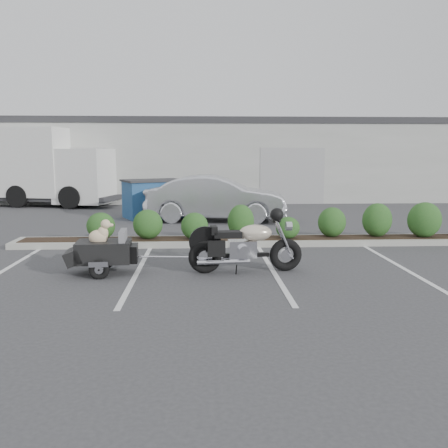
{
  "coord_description": "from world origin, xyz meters",
  "views": [
    {
      "loc": [
        -0.23,
        -9.86,
        2.33
      ],
      "look_at": [
        0.29,
        0.72,
        0.75
      ],
      "focal_mm": 38.0,
      "sensor_mm": 36.0,
      "label": 1
    }
  ],
  "objects_px": {
    "sedan": "(216,198)",
    "dumpster": "(154,198)",
    "motorcycle": "(246,246)",
    "pet_trailer": "(103,251)",
    "delivery_truck": "(36,169)"
  },
  "relations": [
    {
      "from": "motorcycle",
      "to": "dumpster",
      "type": "bearing_deg",
      "value": 103.35
    },
    {
      "from": "motorcycle",
      "to": "delivery_truck",
      "type": "xyz_separation_m",
      "value": [
        -8.38,
        12.93,
        1.14
      ]
    },
    {
      "from": "dumpster",
      "to": "delivery_truck",
      "type": "bearing_deg",
      "value": 116.29
    },
    {
      "from": "pet_trailer",
      "to": "motorcycle",
      "type": "bearing_deg",
      "value": -4.6
    },
    {
      "from": "motorcycle",
      "to": "sedan",
      "type": "bearing_deg",
      "value": 88.53
    },
    {
      "from": "sedan",
      "to": "dumpster",
      "type": "height_order",
      "value": "sedan"
    },
    {
      "from": "sedan",
      "to": "delivery_truck",
      "type": "height_order",
      "value": "delivery_truck"
    },
    {
      "from": "motorcycle",
      "to": "dumpster",
      "type": "relative_size",
      "value": 0.9
    },
    {
      "from": "pet_trailer",
      "to": "delivery_truck",
      "type": "bearing_deg",
      "value": 109.25
    },
    {
      "from": "pet_trailer",
      "to": "dumpster",
      "type": "height_order",
      "value": "dumpster"
    },
    {
      "from": "pet_trailer",
      "to": "dumpster",
      "type": "relative_size",
      "value": 0.72
    },
    {
      "from": "dumpster",
      "to": "motorcycle",
      "type": "bearing_deg",
      "value": -97.12
    },
    {
      "from": "pet_trailer",
      "to": "sedan",
      "type": "distance_m",
      "value": 7.63
    },
    {
      "from": "sedan",
      "to": "dumpster",
      "type": "xyz_separation_m",
      "value": [
        -2.26,
        1.0,
        -0.09
      ]
    },
    {
      "from": "delivery_truck",
      "to": "sedan",
      "type": "bearing_deg",
      "value": -21.44
    }
  ]
}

